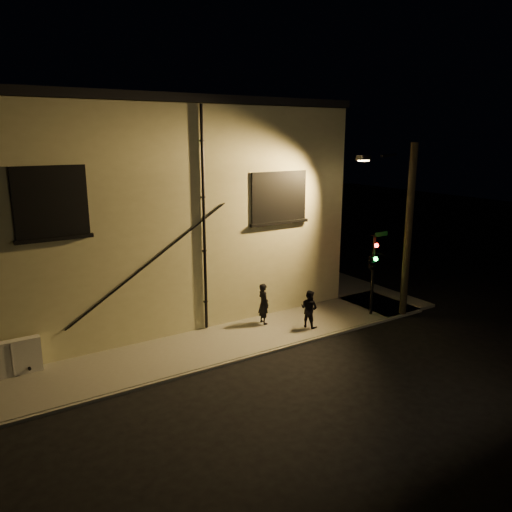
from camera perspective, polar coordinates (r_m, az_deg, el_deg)
ground at (r=18.20m, az=3.76°, el=-10.36°), size 90.00×90.00×0.00m
sidewalk at (r=22.19m, az=-0.39°, el=-5.64°), size 21.00×16.00×0.12m
building at (r=23.58m, az=-15.29°, el=5.89°), size 16.20×12.23×8.80m
utility_cabinet at (r=17.45m, az=-26.16°, el=-10.45°), size 1.72×0.29×1.13m
pedestrian_a at (r=19.71m, az=0.86°, el=-5.46°), size 0.43×0.62×1.64m
pedestrian_b at (r=19.50m, az=6.09°, el=-6.00°), size 0.78×0.87×1.48m
traffic_signal at (r=20.64m, az=13.13°, el=-0.59°), size 1.27×2.03×3.45m
streetlamp_pole at (r=21.02m, az=16.74°, el=3.19°), size 2.02×1.39×7.12m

